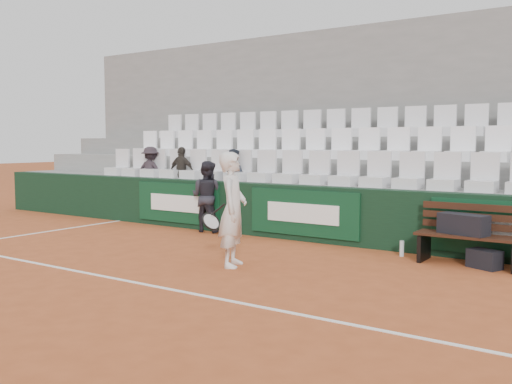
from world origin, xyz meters
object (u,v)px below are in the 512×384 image
at_px(spectator_b, 182,152).
at_px(spectator_c, 233,154).
at_px(sports_bag_left, 463,224).
at_px(ball_kid, 207,197).
at_px(water_bottle_near, 402,248).
at_px(sports_bag_ground, 485,259).
at_px(tennis_player, 233,210).
at_px(bench_left, 468,250).
at_px(spectator_a, 150,152).

distance_m(spectator_b, spectator_c, 1.42).
relative_size(sports_bag_left, spectator_c, 0.63).
bearing_deg(ball_kid, water_bottle_near, 168.68).
bearing_deg(ball_kid, sports_bag_ground, 167.55).
height_order(tennis_player, spectator_c, spectator_c).
height_order(bench_left, tennis_player, tennis_player).
relative_size(sports_bag_left, spectator_a, 0.61).
bearing_deg(spectator_a, bench_left, 162.19).
relative_size(tennis_player, ball_kid, 1.16).
bearing_deg(spectator_c, spectator_b, 5.95).
relative_size(bench_left, sports_bag_ground, 3.40).
relative_size(tennis_player, spectator_c, 1.50).
height_order(bench_left, ball_kid, ball_kid).
bearing_deg(bench_left, sports_bag_left, -177.16).
xyz_separation_m(ball_kid, spectator_a, (-2.27, 0.74, 0.86)).
bearing_deg(sports_bag_ground, sports_bag_left, 167.93).
height_order(sports_bag_ground, spectator_b, spectator_b).
height_order(spectator_a, spectator_b, same).
distance_m(bench_left, ball_kid, 5.15).
relative_size(ball_kid, spectator_c, 1.29).
bearing_deg(spectator_a, tennis_player, 137.02).
relative_size(sports_bag_left, spectator_b, 0.61).
relative_size(sports_bag_ground, spectator_c, 0.40).
bearing_deg(spectator_b, sports_bag_ground, 165.57).
xyz_separation_m(tennis_player, ball_kid, (-2.32, 2.27, -0.12)).
height_order(sports_bag_left, water_bottle_near, sports_bag_left).
distance_m(water_bottle_near, ball_kid, 4.14).
xyz_separation_m(ball_kid, spectator_b, (-1.31, 0.74, 0.86)).
bearing_deg(spectator_c, ball_kid, 87.91).
xyz_separation_m(spectator_b, spectator_c, (1.42, 0.00, -0.02)).
xyz_separation_m(sports_bag_ground, spectator_a, (-7.63, 1.12, 1.43)).
bearing_deg(spectator_b, sports_bag_left, 165.70).
height_order(ball_kid, spectator_a, spectator_a).
distance_m(sports_bag_left, spectator_b, 6.51).
xyz_separation_m(tennis_player, spectator_a, (-4.59, 3.01, 0.74)).
bearing_deg(sports_bag_left, water_bottle_near, 173.83).
relative_size(sports_bag_ground, tennis_player, 0.27).
xyz_separation_m(tennis_player, spectator_c, (-2.21, 3.01, 0.73)).
xyz_separation_m(water_bottle_near, spectator_b, (-5.40, 0.95, 1.44)).
height_order(sports_bag_ground, spectator_c, spectator_c).
bearing_deg(water_bottle_near, bench_left, -5.45).
height_order(water_bottle_near, spectator_b, spectator_b).
bearing_deg(sports_bag_left, spectator_a, 171.80).
height_order(sports_bag_left, spectator_c, spectator_c).
distance_m(sports_bag_ground, spectator_a, 7.85).
bearing_deg(spectator_a, spectator_c, 170.27).
bearing_deg(spectator_a, ball_kid, 152.24).
bearing_deg(sports_bag_left, bench_left, 2.84).
bearing_deg(sports_bag_left, tennis_player, -144.29).
distance_m(water_bottle_near, spectator_b, 5.67).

